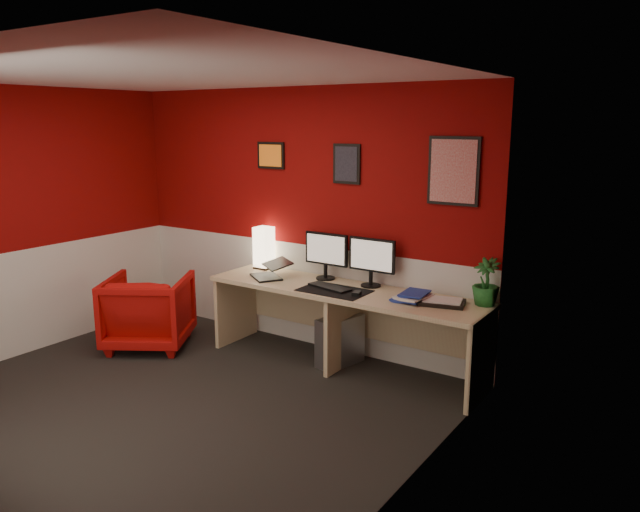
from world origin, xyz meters
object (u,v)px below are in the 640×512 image
at_px(monitor_right, 371,255).
at_px(potted_plant, 486,282).
at_px(desk, 344,328).
at_px(zen_tray, 443,303).
at_px(pc_tower, 340,341).
at_px(armchair, 149,311).
at_px(shoji_lamp, 264,249).
at_px(laptop, 266,267).
at_px(monitor_left, 326,249).

distance_m(monitor_right, potted_plant, 1.05).
relative_size(desk, zen_tray, 7.43).
bearing_deg(pc_tower, zen_tray, 13.29).
relative_size(potted_plant, armchair, 0.49).
relative_size(shoji_lamp, laptop, 1.21).
height_order(shoji_lamp, monitor_left, monitor_left).
height_order(shoji_lamp, pc_tower, shoji_lamp).
relative_size(desk, shoji_lamp, 6.50).
distance_m(monitor_left, pc_tower, 0.86).
bearing_deg(potted_plant, monitor_right, -179.68).
relative_size(desk, monitor_left, 4.48).
height_order(laptop, armchair, laptop).
xyz_separation_m(monitor_left, pc_tower, (0.27, -0.17, -0.80)).
bearing_deg(zen_tray, armchair, -166.90).
height_order(shoji_lamp, laptop, shoji_lamp).
height_order(desk, armchair, desk).
bearing_deg(zen_tray, pc_tower, -179.47).
distance_m(laptop, zen_tray, 1.73).
relative_size(monitor_left, potted_plant, 1.51).
xyz_separation_m(desk, monitor_right, (0.15, 0.21, 0.66)).
height_order(monitor_right, potted_plant, monitor_right).
xyz_separation_m(shoji_lamp, monitor_left, (0.75, -0.02, 0.09)).
xyz_separation_m(laptop, monitor_left, (0.49, 0.28, 0.18)).
relative_size(monitor_right, armchair, 0.74).
relative_size(zen_tray, potted_plant, 0.91).
height_order(shoji_lamp, potted_plant, shoji_lamp).
bearing_deg(pc_tower, armchair, -147.86).
bearing_deg(desk, potted_plant, 10.24).
relative_size(zen_tray, armchair, 0.45).
distance_m(shoji_lamp, monitor_right, 1.24).
height_order(pc_tower, armchair, armchair).
bearing_deg(monitor_right, shoji_lamp, 179.21).
bearing_deg(monitor_left, monitor_right, 0.27).
distance_m(desk, pc_tower, 0.16).
distance_m(laptop, monitor_left, 0.59).
distance_m(laptop, monitor_right, 1.03).
bearing_deg(zen_tray, monitor_left, 172.48).
bearing_deg(zen_tray, monitor_right, 167.62).
bearing_deg(armchair, laptop, 175.04).
bearing_deg(shoji_lamp, zen_tray, -5.25).
height_order(shoji_lamp, zen_tray, shoji_lamp).
bearing_deg(shoji_lamp, monitor_right, -0.79).
bearing_deg(zen_tray, desk, -177.18).
distance_m(monitor_right, zen_tray, 0.82).
relative_size(monitor_left, pc_tower, 1.29).
bearing_deg(potted_plant, zen_tray, -149.37).
height_order(laptop, zen_tray, laptop).
distance_m(desk, laptop, 0.95).
distance_m(shoji_lamp, zen_tray, 2.01).
bearing_deg(laptop, monitor_right, 50.40).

